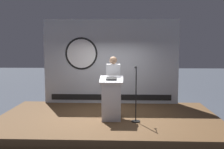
{
  "coord_description": "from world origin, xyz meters",
  "views": [
    {
      "loc": [
        0.42,
        -7.72,
        2.38
      ],
      "look_at": [
        0.11,
        0.02,
        1.53
      ],
      "focal_mm": 43.53,
      "sensor_mm": 36.0,
      "label": 1
    }
  ],
  "objects": [
    {
      "name": "ground_plane",
      "position": [
        0.0,
        0.0,
        0.0
      ],
      "size": [
        40.0,
        40.0,
        0.0
      ],
      "primitive_type": "plane",
      "color": "#383D47"
    },
    {
      "name": "stage_platform",
      "position": [
        0.0,
        0.0,
        0.15
      ],
      "size": [
        6.4,
        4.0,
        0.3
      ],
      "primitive_type": "cube",
      "color": "brown",
      "rests_on": "ground"
    },
    {
      "name": "banner_display",
      "position": [
        -0.03,
        1.85,
        1.78
      ],
      "size": [
        4.75,
        0.12,
        2.97
      ],
      "color": "#B2B7C1",
      "rests_on": "stage_platform"
    },
    {
      "name": "podium",
      "position": [
        0.11,
        -0.38,
        0.89
      ],
      "size": [
        0.64,
        0.5,
        1.22
      ],
      "color": "silver",
      "rests_on": "stage_platform"
    },
    {
      "name": "speaker_person",
      "position": [
        0.14,
        0.1,
        1.19
      ],
      "size": [
        0.4,
        0.26,
        1.74
      ],
      "color": "black",
      "rests_on": "stage_platform"
    },
    {
      "name": "microphone_stand",
      "position": [
        0.78,
        -0.48,
        0.83
      ],
      "size": [
        0.24,
        0.5,
        1.51
      ],
      "color": "black",
      "rests_on": "stage_platform"
    }
  ]
}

